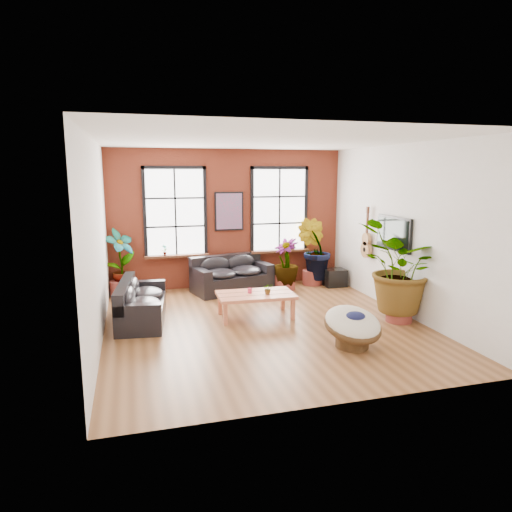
{
  "coord_description": "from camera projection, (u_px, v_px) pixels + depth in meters",
  "views": [
    {
      "loc": [
        -2.41,
        -8.17,
        2.92
      ],
      "look_at": [
        0.0,
        0.6,
        1.25
      ],
      "focal_mm": 32.0,
      "sensor_mm": 36.0,
      "label": 1
    }
  ],
  "objects": [
    {
      "name": "floor_plant_back_left",
      "position": [
        121.0,
        260.0,
        10.77
      ],
      "size": [
        0.94,
        0.9,
        1.48
      ],
      "primitive_type": "imported",
      "rotation": [
        0.0,
        0.0,
        0.67
      ],
      "color": "#274913",
      "rests_on": "ground"
    },
    {
      "name": "pot_back_right",
      "position": [
        313.0,
        277.0,
        12.05
      ],
      "size": [
        0.67,
        0.67,
        0.38
      ],
      "rotation": [
        0.0,
        0.0,
        -0.33
      ],
      "color": "maroon",
      "rests_on": "ground"
    },
    {
      "name": "coffee_table",
      "position": [
        256.0,
        296.0,
        9.28
      ],
      "size": [
        1.58,
        0.94,
        0.6
      ],
      "rotation": [
        0.0,
        0.0,
        -0.04
      ],
      "color": "#CA6B48",
      "rests_on": "ground"
    },
    {
      "name": "table_plant",
      "position": [
        268.0,
        289.0,
        9.21
      ],
      "size": [
        0.24,
        0.22,
        0.22
      ],
      "primitive_type": "imported",
      "rotation": [
        0.0,
        0.0,
        -0.25
      ],
      "color": "#274913",
      "rests_on": "coffee_table"
    },
    {
      "name": "floor_plant_mid",
      "position": [
        286.0,
        262.0,
        11.42
      ],
      "size": [
        0.88,
        0.88,
        1.16
      ],
      "primitive_type": "imported",
      "rotation": [
        0.0,
        0.0,
        5.18
      ],
      "color": "#274913",
      "rests_on": "ground"
    },
    {
      "name": "sofa_left",
      "position": [
        139.0,
        303.0,
        9.05
      ],
      "size": [
        1.07,
        2.11,
        0.8
      ],
      "rotation": [
        0.0,
        0.0,
        1.46
      ],
      "color": "black",
      "rests_on": "ground"
    },
    {
      "name": "poster",
      "position": [
        229.0,
        211.0,
        11.57
      ],
      "size": [
        0.74,
        0.06,
        0.98
      ],
      "color": "black",
      "rests_on": "room"
    },
    {
      "name": "tv_wall_unit",
      "position": [
        385.0,
        236.0,
        9.96
      ],
      "size": [
        0.13,
        1.86,
        1.2
      ],
      "color": "black",
      "rests_on": "room"
    },
    {
      "name": "sofa_back",
      "position": [
        231.0,
        275.0,
        11.35
      ],
      "size": [
        2.08,
        1.38,
        0.88
      ],
      "rotation": [
        0.0,
        0.0,
        0.25
      ],
      "color": "black",
      "rests_on": "ground"
    },
    {
      "name": "sill_plant_left",
      "position": [
        165.0,
        250.0,
        11.26
      ],
      "size": [
        0.17,
        0.17,
        0.27
      ],
      "primitive_type": "imported",
      "rotation": [
        0.0,
        0.0,
        0.79
      ],
      "color": "#274913",
      "rests_on": "room"
    },
    {
      "name": "floor_plant_right_wall",
      "position": [
        401.0,
        268.0,
        8.91
      ],
      "size": [
        2.18,
        2.14,
        1.83
      ],
      "primitive_type": "imported",
      "rotation": [
        0.0,
        0.0,
        3.8
      ],
      "color": "#274913",
      "rests_on": "ground"
    },
    {
      "name": "floor_plant_back_right",
      "position": [
        314.0,
        249.0,
        11.91
      ],
      "size": [
        1.12,
        1.1,
        1.59
      ],
      "primitive_type": "imported",
      "rotation": [
        0.0,
        0.0,
        2.45
      ],
      "color": "#274913",
      "rests_on": "ground"
    },
    {
      "name": "pot_right_wall",
      "position": [
        399.0,
        312.0,
        9.05
      ],
      "size": [
        0.64,
        0.64,
        0.38
      ],
      "rotation": [
        0.0,
        0.0,
        0.31
      ],
      "color": "maroon",
      "rests_on": "ground"
    },
    {
      "name": "media_box",
      "position": [
        335.0,
        278.0,
        11.86
      ],
      "size": [
        0.54,
        0.45,
        0.45
      ],
      "rotation": [
        0.0,
        0.0,
        0.0
      ],
      "color": "black",
      "rests_on": "ground"
    },
    {
      "name": "papasan_chair",
      "position": [
        353.0,
        325.0,
        7.69
      ],
      "size": [
        1.1,
        1.12,
        0.73
      ],
      "rotation": [
        0.0,
        0.0,
        0.14
      ],
      "color": "#4E341B",
      "rests_on": "ground"
    },
    {
      "name": "room",
      "position": [
        262.0,
        235.0,
        8.73
      ],
      "size": [
        6.04,
        6.54,
        3.54
      ],
      "color": "brown",
      "rests_on": "ground"
    },
    {
      "name": "sill_plant_right",
      "position": [
        292.0,
        244.0,
        12.13
      ],
      "size": [
        0.19,
        0.19,
        0.27
      ],
      "primitive_type": "imported",
      "rotation": [
        0.0,
        0.0,
        3.49
      ],
      "color": "#274913",
      "rests_on": "room"
    },
    {
      "name": "pot_back_left",
      "position": [
        121.0,
        289.0,
        10.86
      ],
      "size": [
        0.59,
        0.59,
        0.39
      ],
      "rotation": [
        0.0,
        0.0,
        -0.12
      ],
      "color": "maroon",
      "rests_on": "ground"
    },
    {
      "name": "pot_mid",
      "position": [
        285.0,
        282.0,
        11.55
      ],
      "size": [
        0.55,
        0.55,
        0.38
      ],
      "rotation": [
        0.0,
        0.0,
        -0.04
      ],
      "color": "maroon",
      "rests_on": "ground"
    }
  ]
}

